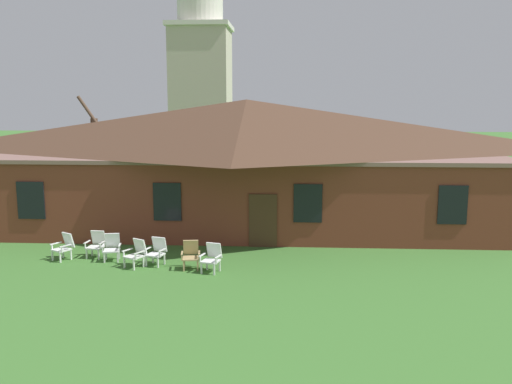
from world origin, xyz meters
TOP-DOWN VIEW (x-y plane):
  - brick_building at (0.00, 20.93)m, footprint 22.79×10.40m
  - dome_tower at (-5.44, 41.99)m, footprint 5.18×5.18m
  - lawn_chair_by_porch at (-6.06, 13.79)m, footprint 0.84×0.87m
  - lawn_chair_near_door at (-5.02, 14.18)m, footprint 0.68×0.72m
  - lawn_chair_left_end at (-4.32, 13.81)m, footprint 0.71×0.75m
  - lawn_chair_middle at (-3.23, 13.07)m, footprint 0.83×0.86m
  - lawn_chair_right_end at (-2.58, 13.35)m, footprint 0.75×0.80m
  - lawn_chair_far_side at (-1.32, 13.00)m, footprint 0.70×0.74m
  - lawn_chair_under_eave at (-0.55, 12.69)m, footprint 0.75×0.80m
  - bare_tree_beside_building at (-7.88, 22.39)m, footprint 1.79×1.60m

SIDE VIEW (x-z plane):
  - lawn_chair_by_porch at x=-6.06m, z-range 0.02..0.98m
  - lawn_chair_near_door at x=-5.02m, z-range 0.02..0.98m
  - lawn_chair_left_end at x=-4.32m, z-range 0.02..0.98m
  - lawn_chair_middle at x=-3.23m, z-range 0.02..0.98m
  - lawn_chair_right_end at x=-2.58m, z-range 0.02..0.98m
  - lawn_chair_far_side at x=-1.32m, z-range 0.02..0.98m
  - lawn_chair_under_eave at x=-0.55m, z-range 0.02..0.98m
  - bare_tree_beside_building at x=-7.88m, z-range -0.23..5.70m
  - brick_building at x=0.00m, z-range 0.05..5.78m
  - dome_tower at x=-5.44m, z-range -0.82..16.89m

